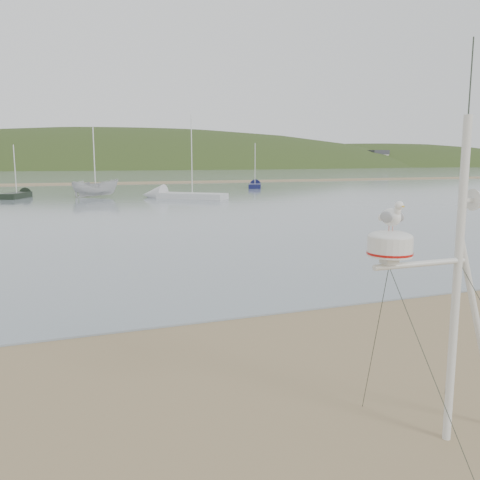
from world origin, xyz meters
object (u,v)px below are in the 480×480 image
object	(u,v)px
sailboat_blue_far	(255,185)
sailboat_white_near	(169,195)
mast_rig	(451,352)
boat_white	(95,174)
sailboat_dark_mid	(22,194)

from	to	relation	value
sailboat_blue_far	sailboat_white_near	size ratio (longest dim) A/B	0.75
mast_rig	boat_white	bearing A→B (deg)	90.19
boat_white	sailboat_white_near	world-z (taller)	sailboat_white_near
mast_rig	boat_white	xyz separation A→B (m)	(-0.15, 44.05, 0.99)
boat_white	sailboat_white_near	xyz separation A→B (m)	(6.05, -3.75, -1.84)
sailboat_white_near	boat_white	bearing A→B (deg)	148.19
sailboat_blue_far	sailboat_dark_mid	bearing A→B (deg)	-162.40
boat_white	sailboat_blue_far	world-z (taller)	sailboat_blue_far
mast_rig	sailboat_white_near	xyz separation A→B (m)	(5.90, 40.30, -0.85)
mast_rig	sailboat_white_near	world-z (taller)	sailboat_white_near
boat_white	sailboat_white_near	bearing A→B (deg)	-123.09
sailboat_dark_mid	sailboat_blue_far	bearing A→B (deg)	17.60
mast_rig	sailboat_blue_far	xyz separation A→B (m)	(20.14, 54.52, -0.85)
sailboat_dark_mid	sailboat_white_near	size ratio (longest dim) A/B	0.64
mast_rig	sailboat_blue_far	bearing A→B (deg)	69.72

